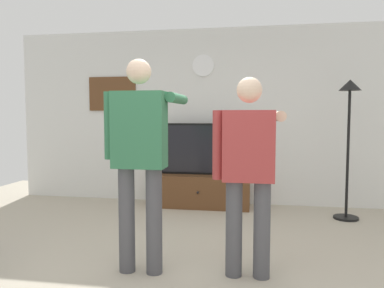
{
  "coord_description": "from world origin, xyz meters",
  "views": [
    {
      "loc": [
        0.65,
        -2.87,
        1.36
      ],
      "look_at": [
        -0.05,
        1.2,
        1.05
      ],
      "focal_mm": 34.92,
      "sensor_mm": 36.0,
      "label": 1
    }
  ],
  "objects_px": {
    "floor_lamp": "(349,120)",
    "person_standing_nearer_lamp": "(140,152)",
    "person_standing_nearer_couch": "(249,165)",
    "wall_clock": "(203,66)",
    "television": "(201,149)",
    "tv_stand": "(200,191)",
    "framed_picture": "(113,94)"
  },
  "relations": [
    {
      "from": "television",
      "to": "person_standing_nearer_couch",
      "type": "relative_size",
      "value": 0.76
    },
    {
      "from": "framed_picture",
      "to": "television",
      "type": "bearing_deg",
      "value": -9.53
    },
    {
      "from": "tv_stand",
      "to": "wall_clock",
      "type": "distance_m",
      "value": 1.91
    },
    {
      "from": "wall_clock",
      "to": "framed_picture",
      "type": "relative_size",
      "value": 0.43
    },
    {
      "from": "person_standing_nearer_couch",
      "to": "person_standing_nearer_lamp",
      "type": "bearing_deg",
      "value": -175.72
    },
    {
      "from": "tv_stand",
      "to": "framed_picture",
      "type": "bearing_deg",
      "value": 168.74
    },
    {
      "from": "tv_stand",
      "to": "person_standing_nearer_couch",
      "type": "height_order",
      "value": "person_standing_nearer_couch"
    },
    {
      "from": "framed_picture",
      "to": "person_standing_nearer_lamp",
      "type": "xyz_separation_m",
      "value": [
        1.32,
        -2.7,
        -0.66
      ]
    },
    {
      "from": "floor_lamp",
      "to": "person_standing_nearer_lamp",
      "type": "height_order",
      "value": "person_standing_nearer_lamp"
    },
    {
      "from": "floor_lamp",
      "to": "person_standing_nearer_lamp",
      "type": "relative_size",
      "value": 0.99
    },
    {
      "from": "tv_stand",
      "to": "television",
      "type": "xyz_separation_m",
      "value": [
        0.0,
        0.05,
        0.62
      ]
    },
    {
      "from": "television",
      "to": "floor_lamp",
      "type": "relative_size",
      "value": 0.7
    },
    {
      "from": "framed_picture",
      "to": "person_standing_nearer_lamp",
      "type": "height_order",
      "value": "framed_picture"
    },
    {
      "from": "framed_picture",
      "to": "person_standing_nearer_lamp",
      "type": "relative_size",
      "value": 0.42
    },
    {
      "from": "wall_clock",
      "to": "person_standing_nearer_lamp",
      "type": "height_order",
      "value": "wall_clock"
    },
    {
      "from": "tv_stand",
      "to": "framed_picture",
      "type": "distance_m",
      "value": 2.11
    },
    {
      "from": "tv_stand",
      "to": "wall_clock",
      "type": "height_order",
      "value": "wall_clock"
    },
    {
      "from": "framed_picture",
      "to": "person_standing_nearer_lamp",
      "type": "bearing_deg",
      "value": -64.02
    },
    {
      "from": "television",
      "to": "floor_lamp",
      "type": "bearing_deg",
      "value": -10.97
    },
    {
      "from": "tv_stand",
      "to": "person_standing_nearer_lamp",
      "type": "xyz_separation_m",
      "value": [
        -0.16,
        -2.41,
        0.82
      ]
    },
    {
      "from": "tv_stand",
      "to": "person_standing_nearer_lamp",
      "type": "height_order",
      "value": "person_standing_nearer_lamp"
    },
    {
      "from": "television",
      "to": "floor_lamp",
      "type": "height_order",
      "value": "floor_lamp"
    },
    {
      "from": "framed_picture",
      "to": "person_standing_nearer_couch",
      "type": "distance_m",
      "value": 3.54
    },
    {
      "from": "person_standing_nearer_lamp",
      "to": "tv_stand",
      "type": "bearing_deg",
      "value": 86.13
    },
    {
      "from": "television",
      "to": "person_standing_nearer_couch",
      "type": "xyz_separation_m",
      "value": [
        0.76,
        -2.39,
        0.09
      ]
    },
    {
      "from": "tv_stand",
      "to": "person_standing_nearer_lamp",
      "type": "relative_size",
      "value": 0.8
    },
    {
      "from": "person_standing_nearer_lamp",
      "to": "wall_clock",
      "type": "bearing_deg",
      "value": 86.54
    },
    {
      "from": "person_standing_nearer_lamp",
      "to": "television",
      "type": "bearing_deg",
      "value": 86.2
    },
    {
      "from": "person_standing_nearer_lamp",
      "to": "person_standing_nearer_couch",
      "type": "distance_m",
      "value": 0.93
    },
    {
      "from": "person_standing_nearer_couch",
      "to": "wall_clock",
      "type": "bearing_deg",
      "value": 106.05
    },
    {
      "from": "floor_lamp",
      "to": "framed_picture",
      "type": "bearing_deg",
      "value": 169.64
    },
    {
      "from": "wall_clock",
      "to": "framed_picture",
      "type": "xyz_separation_m",
      "value": [
        -1.48,
        0.0,
        -0.42
      ]
    }
  ]
}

